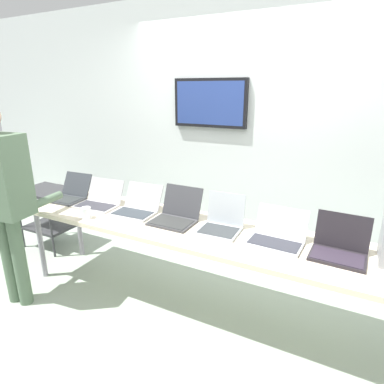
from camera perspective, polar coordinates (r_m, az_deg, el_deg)
name	(u,v)px	position (r m, az deg, el deg)	size (l,w,h in m)	color
ground	(196,309)	(2.99, 0.69, -20.02)	(8.00, 8.00, 0.04)	#94A392
back_wall	(245,133)	(3.44, 9.28, 10.22)	(8.00, 0.11, 2.73)	silver
workbench	(196,233)	(2.61, 0.75, -7.26)	(3.37, 0.70, 0.76)	beige
laptop_station_0	(70,194)	(3.45, -20.74, -0.27)	(0.35, 0.37, 0.23)	#34383D
laptop_station_1	(100,200)	(3.17, -15.97, -1.37)	(0.40, 0.35, 0.23)	#B0AFB3
laptop_station_2	(137,207)	(2.92, -9.61, -2.56)	(0.37, 0.37, 0.23)	#B1B3B3
laptop_station_3	(176,214)	(2.69, -2.83, -3.91)	(0.35, 0.36, 0.27)	#37383B
laptop_station_4	(222,222)	(2.54, 5.27, -5.33)	(0.32, 0.31, 0.27)	#ABB3B8
laptop_station_5	(277,235)	(2.42, 14.82, -7.36)	(0.39, 0.33, 0.23)	#B0B4B8
laptop_station_6	(339,247)	(2.37, 24.57, -8.82)	(0.35, 0.31, 0.26)	black
person	(2,190)	(3.00, -30.52, 0.32)	(0.49, 0.63, 1.71)	#536A51
coffee_mug	(86,213)	(2.90, -18.17, -3.50)	(0.08, 0.08, 0.10)	white
storage_cart	(48,209)	(4.15, -24.00, -2.70)	(0.56, 0.44, 0.71)	#2D2D30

